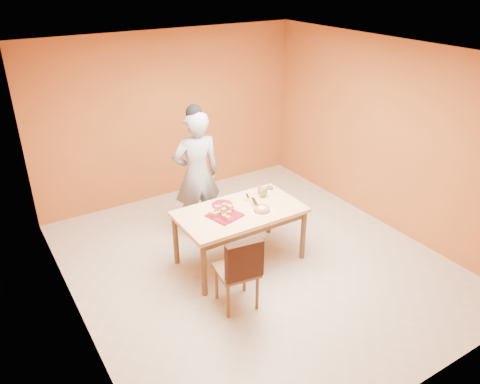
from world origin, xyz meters
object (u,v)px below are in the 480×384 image
sponge_cake (262,209)px  magenta_glass (260,190)px  egg_ornament (263,192)px  pastry_platter (225,215)px  checker_tin (270,188)px  person (197,175)px  dining_chair (237,269)px  red_dinner_plate (222,205)px  dining_table (240,217)px

sponge_cake → magenta_glass: 0.52m
egg_ornament → magenta_glass: 0.11m
pastry_platter → checker_tin: 0.98m
person → egg_ornament: person is taller
magenta_glass → pastry_platter: bearing=-158.3°
dining_chair → sponge_cake: 0.96m
dining_chair → person: person is taller
sponge_cake → dining_chair: bearing=-141.3°
dining_chair → sponge_cake: bearing=47.1°
red_dinner_plate → dining_table: bearing=-61.9°
dining_table → red_dinner_plate: red_dinner_plate is taller
checker_tin → dining_chair: bearing=-138.0°
magenta_glass → checker_tin: bearing=14.6°
pastry_platter → checker_tin: bearing=20.3°
dining_chair → dining_table: bearing=64.7°
dining_chair → person: size_ratio=0.52×
dining_table → checker_tin: (0.68, 0.31, 0.11)m
sponge_cake → egg_ornament: egg_ornament is taller
sponge_cake → egg_ornament: bearing=53.4°
dining_chair → checker_tin: (1.18, 1.06, 0.27)m
egg_ornament → checker_tin: (0.22, 0.16, -0.06)m
dining_chair → pastry_platter: bearing=78.5°
person → magenta_glass: size_ratio=17.91×
person → red_dinner_plate: 0.72m
dining_chair → person: bearing=85.8°
dining_table → checker_tin: checker_tin is taller
sponge_cake → checker_tin: 0.68m
pastry_platter → sponge_cake: 0.48m
red_dinner_plate → dining_chair: bearing=-110.9°
pastry_platter → egg_ornament: (0.70, 0.18, 0.07)m
dining_table → magenta_glass: bearing=28.2°
egg_ornament → checker_tin: bearing=21.1°
sponge_cake → checker_tin: sponge_cake is taller
magenta_glass → red_dinner_plate: bearing=-177.4°
dining_table → pastry_platter: 0.26m
egg_ornament → person: bearing=112.4°
person → egg_ornament: size_ratio=12.07×
red_dinner_plate → person: bearing=90.1°
dining_chair → egg_ornament: size_ratio=6.28×
person → pastry_platter: person is taller
egg_ornament → pastry_platter: bearing=-179.7°
dining_table → checker_tin: 0.76m
pastry_platter → magenta_glass: magenta_glass is taller
pastry_platter → sponge_cake: (0.45, -0.15, 0.03)m
pastry_platter → red_dinner_plate: bearing=66.3°
egg_ornament → checker_tin: size_ratio=1.64×
egg_ornament → dining_table: bearing=-175.8°
red_dinner_plate → sponge_cake: (0.33, -0.42, 0.03)m
dining_chair → egg_ornament: (0.96, 0.91, 0.34)m
dining_table → red_dinner_plate: size_ratio=5.85×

